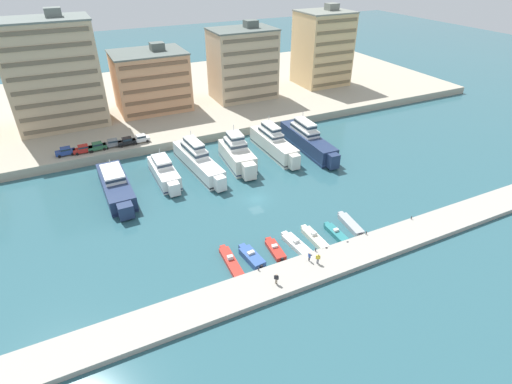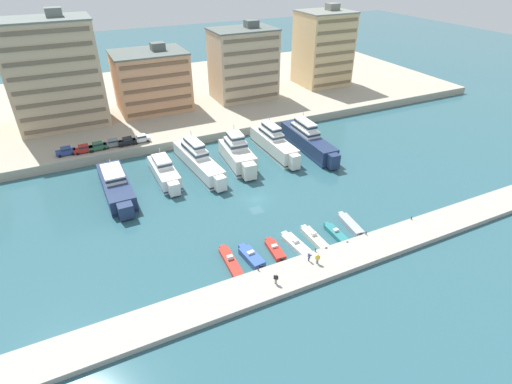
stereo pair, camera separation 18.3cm
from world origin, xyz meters
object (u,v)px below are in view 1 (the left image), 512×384
at_px(motorboat_blue_left, 251,257).
at_px(car_black_center, 127,141).
at_px(yacht_ivory_center_left, 237,154).
at_px(car_blue_far_left, 65,151).
at_px(yacht_ivory_center, 274,143).
at_px(motorboat_grey_mid_right, 350,224).
at_px(car_red_left, 83,149).
at_px(car_grey_center_left, 112,143).
at_px(yacht_white_left, 164,172).
at_px(car_green_mid_left, 97,146).
at_px(motorboat_white_center_left, 297,245).
at_px(pedestrian_mid_deck, 318,258).
at_px(motorboat_red_far_left, 231,262).
at_px(yacht_navy_far_left, 116,186).
at_px(car_white_center_right, 141,138).
at_px(yacht_white_mid_left, 198,160).
at_px(pedestrian_near_edge, 309,256).
at_px(motorboat_red_mid_left, 275,249).
at_px(pedestrian_far_side, 276,278).
at_px(motorboat_cream_center, 314,238).
at_px(motorboat_teal_center_right, 336,234).
at_px(yacht_navy_center_right, 308,140).

height_order(motorboat_blue_left, car_black_center, car_black_center).
relative_size(yacht_ivory_center_left, car_blue_far_left, 3.80).
height_order(yacht_ivory_center, motorboat_grey_mid_right, yacht_ivory_center).
distance_m(car_red_left, car_grey_center_left, 6.44).
height_order(yacht_ivory_center_left, motorboat_grey_mid_right, yacht_ivory_center_left).
distance_m(yacht_white_left, car_green_mid_left, 19.65).
distance_m(motorboat_white_center_left, car_blue_far_left, 56.84).
bearing_deg(pedestrian_mid_deck, motorboat_red_far_left, 151.07).
xyz_separation_m(yacht_navy_far_left, motorboat_grey_mid_right, (34.67, -28.70, -1.37)).
bearing_deg(car_white_center_right, yacht_white_mid_left, -59.60).
distance_m(yacht_white_mid_left, pedestrian_near_edge, 36.86).
distance_m(motorboat_red_mid_left, pedestrian_mid_deck, 7.46).
relative_size(yacht_navy_far_left, pedestrian_far_side, 11.40).
relative_size(motorboat_red_mid_left, pedestrian_far_side, 3.35).
xyz_separation_m(motorboat_grey_mid_right, car_blue_far_left, (-42.36, 46.67, 2.64)).
xyz_separation_m(yacht_white_mid_left, motorboat_cream_center, (9.29, -31.77, -1.85)).
bearing_deg(yacht_ivory_center, motorboat_white_center_left, -111.65).
bearing_deg(pedestrian_near_edge, car_blue_far_left, 120.43).
relative_size(car_black_center, pedestrian_mid_deck, 2.34).
distance_m(motorboat_cream_center, motorboat_grey_mid_right, 7.77).
height_order(motorboat_red_far_left, motorboat_blue_left, motorboat_blue_left).
relative_size(motorboat_red_far_left, car_black_center, 1.97).
distance_m(yacht_ivory_center_left, motorboat_cream_center, 30.19).
distance_m(motorboat_red_mid_left, motorboat_teal_center_right, 11.24).
bearing_deg(pedestrian_near_edge, motorboat_white_center_left, 82.65).
bearing_deg(car_red_left, yacht_navy_center_right, -18.89).
height_order(yacht_white_left, car_blue_far_left, yacht_white_left).
height_order(yacht_ivory_center, motorboat_teal_center_right, yacht_ivory_center).
height_order(motorboat_white_center_left, car_green_mid_left, car_green_mid_left).
height_order(motorboat_red_far_left, motorboat_white_center_left, motorboat_red_far_left).
bearing_deg(pedestrian_near_edge, pedestrian_mid_deck, -49.72).
relative_size(motorboat_red_far_left, motorboat_white_center_left, 1.09).
distance_m(motorboat_red_far_left, car_blue_far_left, 50.80).
xyz_separation_m(yacht_ivory_center_left, car_white_center_right, (-17.45, 16.80, 0.49)).
distance_m(yacht_navy_far_left, yacht_white_mid_left, 17.81).
bearing_deg(car_red_left, motorboat_white_center_left, -59.71).
relative_size(yacht_navy_far_left, yacht_ivory_center_left, 1.28).
height_order(yacht_white_mid_left, yacht_ivory_center_left, yacht_ivory_center_left).
distance_m(yacht_navy_center_right, motorboat_blue_left, 41.68).
bearing_deg(yacht_ivory_center, car_blue_far_left, 160.85).
bearing_deg(motorboat_red_far_left, motorboat_cream_center, -2.34).
height_order(yacht_white_left, motorboat_red_far_left, yacht_white_left).
xyz_separation_m(yacht_ivory_center_left, motorboat_white_center_left, (-2.79, -30.37, -2.17)).
relative_size(yacht_navy_center_right, car_white_center_right, 5.50).
xyz_separation_m(yacht_navy_center_right, pedestrian_mid_deck, (-20.69, -35.94, -0.54)).
height_order(yacht_ivory_center_left, car_white_center_right, yacht_ivory_center_left).
xyz_separation_m(motorboat_teal_center_right, pedestrian_near_edge, (-8.11, -4.16, 1.34)).
bearing_deg(yacht_ivory_center_left, yacht_white_left, 178.23).
relative_size(motorboat_red_mid_left, motorboat_teal_center_right, 0.92).
xyz_separation_m(yacht_ivory_center, motorboat_red_far_left, (-23.97, -31.41, -2.02)).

